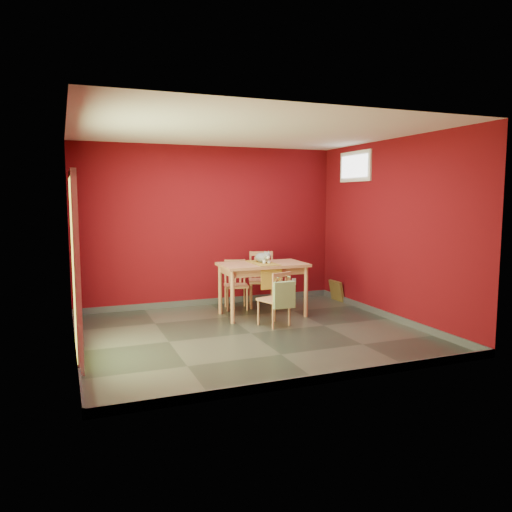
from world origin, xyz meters
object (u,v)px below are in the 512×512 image
object	(u,v)px
chair_near	(276,298)
tote_bag	(284,295)
chair_far_left	(236,284)
dining_table	(263,270)
picture_frame	(337,291)
chair_far_right	(262,279)
cat	(263,256)

from	to	relation	value
chair_near	tote_bag	bearing A→B (deg)	-78.69
chair_far_left	chair_near	xyz separation A→B (m)	(0.15, -1.30, -0.01)
dining_table	chair_far_left	world-z (taller)	dining_table
chair_near	picture_frame	bearing A→B (deg)	35.16
chair_far_left	dining_table	bearing A→B (deg)	-71.11
chair_far_right	tote_bag	bearing A→B (deg)	-100.25
dining_table	chair_near	world-z (taller)	dining_table
dining_table	cat	bearing A→B (deg)	69.17
dining_table	chair_far_left	size ratio (longest dim) A/B	1.65
tote_bag	cat	distance (m)	1.04
chair_far_right	tote_bag	size ratio (longest dim) A/B	2.09
chair_far_left	chair_near	distance (m)	1.31
chair_far_left	chair_near	bearing A→B (deg)	-83.22
chair_near	cat	size ratio (longest dim) A/B	1.88
dining_table	cat	distance (m)	0.23
chair_near	cat	distance (m)	0.91
tote_bag	chair_far_left	bearing A→B (deg)	97.37
dining_table	chair_near	bearing A→B (deg)	-95.64
dining_table	chair_far_right	world-z (taller)	chair_far_right
chair_near	picture_frame	size ratio (longest dim) A/B	2.15
chair_far_right	tote_bag	xyz separation A→B (m)	(-0.27, -1.49, 0.01)
dining_table	chair_far_left	bearing A→B (deg)	108.89
tote_bag	picture_frame	bearing A→B (deg)	39.91
picture_frame	chair_far_left	bearing A→B (deg)	177.25
cat	tote_bag	bearing A→B (deg)	-104.41
tote_bag	cat	xyz separation A→B (m)	(0.06, 0.93, 0.44)
chair_near	cat	world-z (taller)	cat
dining_table	picture_frame	size ratio (longest dim) A/B	3.61
tote_bag	chair_far_right	bearing A→B (deg)	79.75
cat	picture_frame	xyz separation A→B (m)	(1.62, 0.47, -0.75)
tote_bag	picture_frame	xyz separation A→B (m)	(1.68, 1.40, -0.30)
picture_frame	chair_far_right	bearing A→B (deg)	176.36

